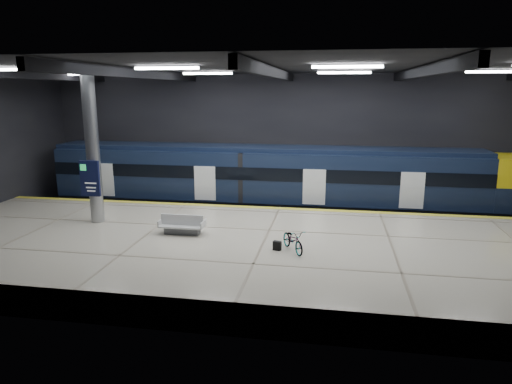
# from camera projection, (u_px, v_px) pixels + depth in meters

# --- Properties ---
(ground) EXTENTS (30.00, 30.00, 0.00)m
(ground) POSITION_uv_depth(u_px,v_px,m) (272.00, 246.00, 20.98)
(ground) COLOR black
(ground) RESTS_ON ground
(room_shell) EXTENTS (30.10, 16.10, 8.05)m
(room_shell) POSITION_uv_depth(u_px,v_px,m) (273.00, 121.00, 19.73)
(room_shell) COLOR black
(room_shell) RESTS_ON ground
(platform) EXTENTS (30.00, 11.00, 1.10)m
(platform) POSITION_uv_depth(u_px,v_px,m) (264.00, 254.00, 18.46)
(platform) COLOR beige
(platform) RESTS_ON ground
(safety_strip) EXTENTS (30.00, 0.40, 0.01)m
(safety_strip) POSITION_uv_depth(u_px,v_px,m) (280.00, 208.00, 23.39)
(safety_strip) COLOR yellow
(safety_strip) RESTS_ON platform
(rails) EXTENTS (30.00, 1.52, 0.16)m
(rails) POSITION_uv_depth(u_px,v_px,m) (285.00, 214.00, 26.26)
(rails) COLOR gray
(rails) RESTS_ON ground
(train) EXTENTS (29.40, 2.84, 3.79)m
(train) POSITION_uv_depth(u_px,v_px,m) (294.00, 180.00, 25.74)
(train) COLOR black
(train) RESTS_ON ground
(bench) EXTENTS (1.90, 0.79, 0.84)m
(bench) POSITION_uv_depth(u_px,v_px,m) (182.00, 227.00, 19.20)
(bench) COLOR #595B60
(bench) RESTS_ON platform
(bicycle) EXTENTS (1.33, 1.72, 0.87)m
(bicycle) POSITION_uv_depth(u_px,v_px,m) (293.00, 240.00, 17.11)
(bicycle) COLOR #99999E
(bicycle) RESTS_ON platform
(pannier_bag) EXTENTS (0.34, 0.26, 0.35)m
(pannier_bag) POSITION_uv_depth(u_px,v_px,m) (277.00, 246.00, 17.27)
(pannier_bag) COLOR black
(pannier_bag) RESTS_ON platform
(info_column) EXTENTS (0.90, 0.78, 6.90)m
(info_column) POSITION_uv_depth(u_px,v_px,m) (92.00, 149.00, 20.33)
(info_column) COLOR #9EA0A5
(info_column) RESTS_ON platform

